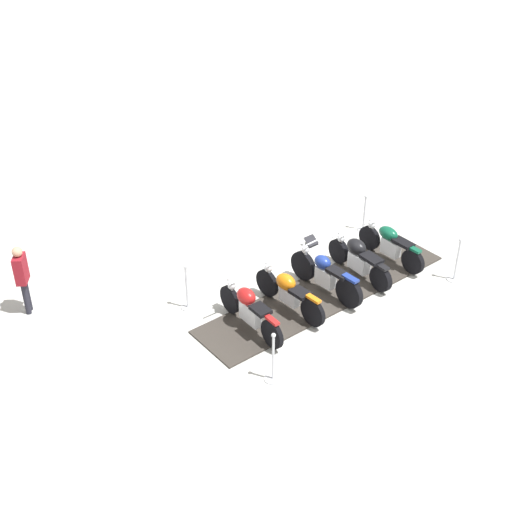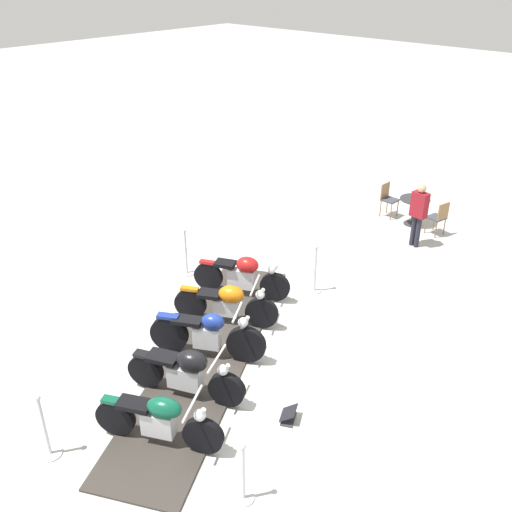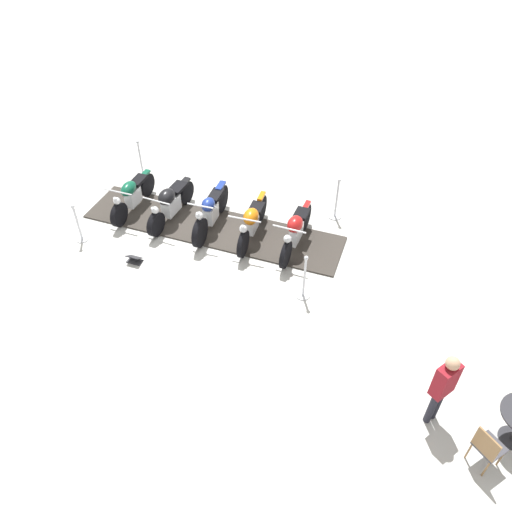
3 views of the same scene
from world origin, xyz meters
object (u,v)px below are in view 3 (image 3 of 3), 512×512
info_placard (134,259)px  stanchion_left_front (142,166)px  motorcycle_maroon (296,230)px  bystander_person (443,385)px  cafe_chair_near_table (488,447)px  stanchion_right_rear (304,283)px  motorcycle_copper (252,221)px  stanchion_left_rear (336,205)px  motorcycle_navy (211,212)px  motorcycle_forest (132,195)px  motorcycle_black (170,203)px  stanchion_right_front (79,228)px

info_placard → stanchion_left_front: bearing=-63.7°
motorcycle_maroon → bystander_person: bystander_person is taller
motorcycle_maroon → cafe_chair_near_table: 5.87m
info_placard → bystander_person: 7.06m
stanchion_left_front → cafe_chair_near_table: bearing=-3.7°
motorcycle_maroon → cafe_chair_near_table: (5.64, -1.63, -0.00)m
stanchion_right_rear → cafe_chair_near_table: stanchion_right_rear is taller
motorcycle_copper → info_placard: (-1.20, -2.57, -0.45)m
stanchion_left_rear → stanchion_left_front: (-4.92, -2.58, -0.00)m
motorcycle_navy → cafe_chair_near_table: 7.60m
stanchion_left_rear → info_placard: (-1.98, -4.71, -0.29)m
motorcycle_maroon → bystander_person: 4.93m
motorcycle_copper → stanchion_left_rear: size_ratio=1.65×
stanchion_left_front → cafe_chair_near_table: 10.75m
motorcycle_copper → bystander_person: 5.74m
stanchion_left_front → cafe_chair_near_table: size_ratio=1.22×
bystander_person → motorcycle_forest: bearing=10.3°
bystander_person → motorcycle_black: bearing=7.0°
stanchion_right_front → stanchion_right_rear: 5.55m
stanchion_right_front → cafe_chair_near_table: 9.54m
motorcycle_black → motorcycle_maroon: size_ratio=0.99×
motorcycle_black → motorcycle_maroon: 3.25m
stanchion_left_rear → bystander_person: (4.84, -3.15, 0.63)m
motorcycle_maroon → stanchion_right_front: bearing=-72.0°
stanchion_left_rear → motorcycle_maroon: bearing=-84.1°
stanchion_right_rear → stanchion_right_front: bearing=-152.3°
motorcycle_black → info_placard: (0.73, -1.57, -0.44)m
motorcycle_navy → stanchion_left_rear: bearing=115.9°
motorcycle_copper → bystander_person: bearing=49.5°
stanchion_left_front → info_placard: stanchion_left_front is taller
stanchion_left_front → stanchion_right_rear: bearing=-0.6°
cafe_chair_near_table → motorcycle_copper: bearing=91.9°
motorcycle_black → stanchion_right_front: 2.24m
motorcycle_copper → motorcycle_maroon: motorcycle_copper is taller
motorcycle_maroon → cafe_chair_near_table: bearing=47.9°
motorcycle_black → info_placard: motorcycle_black is taller
motorcycle_forest → cafe_chair_near_table: size_ratio=1.98×
cafe_chair_near_table → stanchion_right_front: bearing=113.4°
stanchion_right_front → motorcycle_forest: bearing=95.0°
info_placard → cafe_chair_near_table: cafe_chair_near_table is taller
motorcycle_navy → motorcycle_forest: bearing=-92.2°
motorcycle_black → motorcycle_forest: bearing=-86.6°
stanchion_right_rear → stanchion_left_rear: bearing=117.7°
motorcycle_maroon → motorcycle_copper: bearing=-88.4°
motorcycle_black → cafe_chair_near_table: 8.52m
cafe_chair_near_table → stanchion_left_front: bearing=98.0°
motorcycle_navy → info_placard: 2.15m
cafe_chair_near_table → bystander_person: 1.07m
stanchion_right_rear → stanchion_left_front: stanchion_right_rear is taller
stanchion_right_front → stanchion_left_rear: bearing=55.9°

